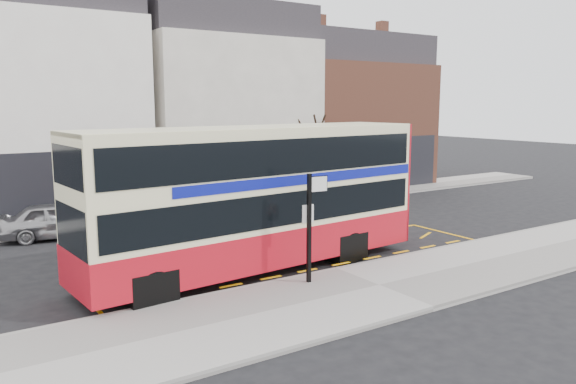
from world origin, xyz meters
TOP-DOWN VIEW (x-y plane):
  - ground at (0.00, 0.00)m, footprint 120.00×120.00m
  - pavement at (0.00, -2.30)m, footprint 40.00×4.00m
  - kerb at (0.00, -0.38)m, footprint 40.00×0.15m
  - far_pavement at (0.00, 11.00)m, footprint 50.00×3.00m
  - road_markings at (0.00, 1.60)m, footprint 14.00×3.40m
  - terrace_left at (-5.50, 14.99)m, footprint 8.00×8.01m
  - terrace_green_shop at (3.50, 14.99)m, footprint 9.00×8.01m
  - terrace_right at (12.50, 14.99)m, footprint 9.00×8.01m
  - double_decker_bus at (-1.88, 1.17)m, footprint 11.36×3.48m
  - bus_stop_post at (-1.44, -1.02)m, footprint 0.76×0.15m
  - car_silver at (-6.20, 9.03)m, footprint 4.43×2.47m
  - car_grey at (1.05, 8.93)m, footprint 4.06×1.89m
  - car_white at (5.91, 9.43)m, footprint 4.57×2.17m
  - street_tree_right at (7.11, 11.36)m, footprint 2.72×2.72m

SIDE VIEW (x-z plane):
  - ground at x=0.00m, z-range 0.00..0.00m
  - road_markings at x=0.00m, z-range 0.00..0.01m
  - pavement at x=0.00m, z-range 0.00..0.15m
  - kerb at x=0.00m, z-range 0.00..0.15m
  - far_pavement at x=0.00m, z-range 0.00..0.15m
  - car_white at x=5.91m, z-range 0.00..1.29m
  - car_grey at x=1.05m, z-range 0.00..1.29m
  - car_silver at x=-6.20m, z-range 0.00..1.43m
  - bus_stop_post at x=-1.44m, z-range 0.45..3.55m
  - double_decker_bus at x=-1.88m, z-range 0.12..4.58m
  - street_tree_right at x=7.11m, z-range 1.07..6.93m
  - terrace_right at x=12.50m, z-range -0.58..9.72m
  - terrace_green_shop at x=3.50m, z-range -0.58..10.72m
  - terrace_left at x=-5.50m, z-range -0.58..11.22m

